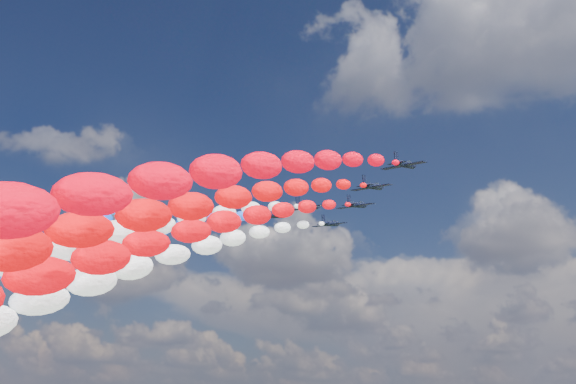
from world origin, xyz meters
The scene contains 14 objects.
jet_0 centered at (-29.33, -5.04, 89.80)m, with size 8.55×11.47×2.53m, color black, non-canonical shape.
jet_1 centered at (-22.08, 2.32, 89.80)m, with size 8.55×11.47×2.53m, color black, non-canonical shape.
jet_2 centered at (-8.83, 12.91, 89.80)m, with size 8.55×11.47×2.53m, color black, non-canonical shape.
trail_2 centered at (-8.83, -51.85, 65.42)m, with size 6.10×126.14×52.73m, color blue, non-canonical shape.
jet_3 centered at (1.44, 10.30, 89.80)m, with size 8.55×11.47×2.53m, color black, non-canonical shape.
trail_3 centered at (1.44, -54.46, 65.42)m, with size 6.10×126.14×52.73m, color silver, non-canonical shape.
jet_4 centered at (-0.85, 26.27, 89.80)m, with size 8.55×11.47×2.53m, color black, non-canonical shape.
trail_4 centered at (-0.85, -38.49, 65.42)m, with size 6.10×126.14×52.73m, color white, non-canonical shape.
jet_5 centered at (11.71, 14.58, 89.80)m, with size 8.55×11.47×2.53m, color black, non-canonical shape.
trail_5 centered at (11.71, -50.18, 65.42)m, with size 6.10×126.14×52.73m, color #FA040E, non-canonical shape.
jet_6 centered at (20.32, 3.77, 89.80)m, with size 8.55×11.47×2.53m, color black, non-canonical shape.
trail_6 centered at (20.32, -60.99, 65.42)m, with size 6.10×126.14×52.73m, color #F0060A, non-canonical shape.
jet_7 centered at (31.13, -5.70, 89.80)m, with size 8.55×11.47×2.53m, color black, non-canonical shape.
trail_7 centered at (31.13, -70.46, 65.42)m, with size 6.10×126.14×52.73m, color red, non-canonical shape.
Camera 1 is at (78.39, -131.31, 43.26)m, focal length 46.43 mm.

